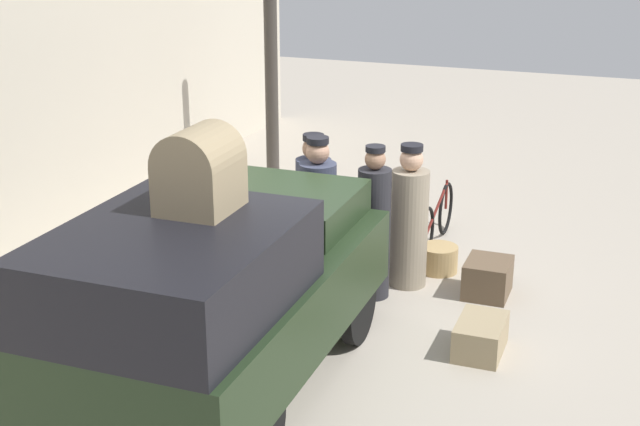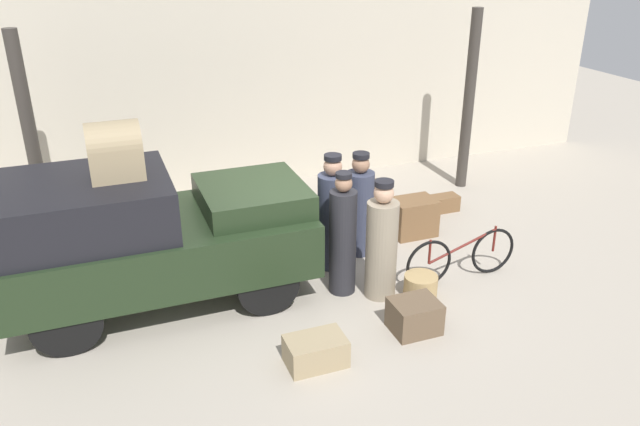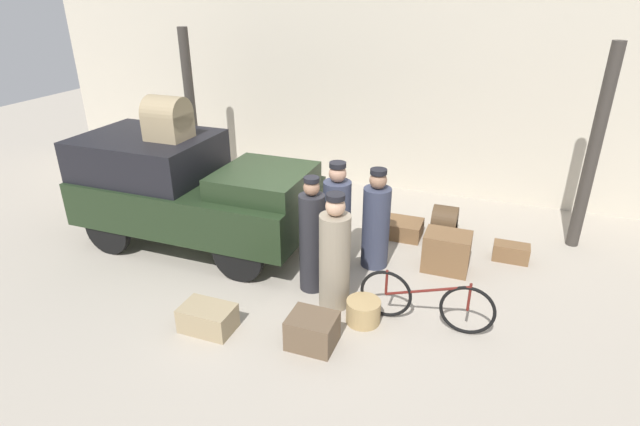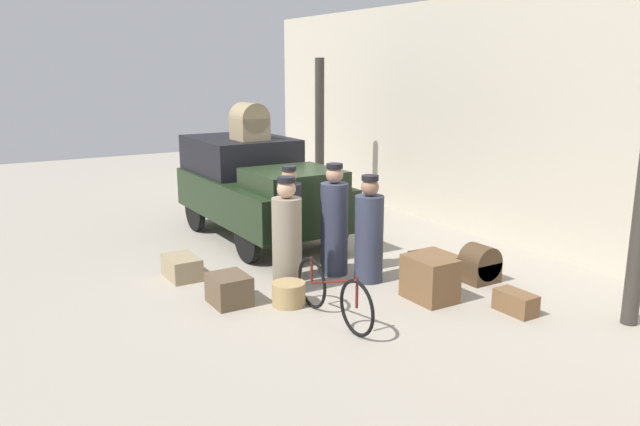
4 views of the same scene
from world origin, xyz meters
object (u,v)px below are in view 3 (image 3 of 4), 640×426
at_px(trunk_barrel_dark, 444,223).
at_px(trunk_on_truck_roof, 167,119).
at_px(wicker_basket, 363,311).
at_px(suitcase_tan_flat, 208,318).
at_px(trunk_wicker_pale, 402,228).
at_px(porter_carrying_trunk, 376,223).
at_px(porter_standing_middle, 337,221).
at_px(truck, 188,187).
at_px(suitcase_small_leather, 511,252).
at_px(porter_with_bicycle, 335,257).
at_px(bicycle, 426,301).
at_px(trunk_umber_medium, 447,252).
at_px(suitcase_black_upright, 312,331).
at_px(porter_lifting_near_truck, 312,239).

bearing_deg(trunk_barrel_dark, trunk_on_truck_roof, -158.10).
relative_size(wicker_basket, suitcase_tan_flat, 0.67).
bearing_deg(trunk_wicker_pale, porter_carrying_trunk, -100.20).
relative_size(porter_standing_middle, trunk_on_truck_roof, 2.52).
xyz_separation_m(truck, trunk_wicker_pale, (3.40, 1.48, -0.88)).
xyz_separation_m(suitcase_small_leather, trunk_wicker_pale, (-1.86, 0.23, 0.00)).
relative_size(porter_carrying_trunk, trunk_wicker_pale, 2.33).
height_order(porter_with_bicycle, suitcase_small_leather, porter_with_bicycle).
bearing_deg(porter_standing_middle, porter_carrying_trunk, 25.56).
bearing_deg(trunk_wicker_pale, bicycle, -71.50).
bearing_deg(trunk_on_truck_roof, trunk_umber_medium, 7.41).
height_order(wicker_basket, suitcase_black_upright, suitcase_black_upright).
xyz_separation_m(bicycle, porter_carrying_trunk, (-1.02, 1.29, 0.37)).
height_order(porter_carrying_trunk, porter_standing_middle, porter_standing_middle).
relative_size(wicker_basket, trunk_barrel_dark, 0.80).
xyz_separation_m(porter_standing_middle, trunk_umber_medium, (1.65, 0.53, -0.49)).
bearing_deg(suitcase_tan_flat, porter_with_bicycle, 39.41).
bearing_deg(porter_lifting_near_truck, trunk_umber_medium, 34.82).
bearing_deg(suitcase_tan_flat, trunk_on_truck_roof, 131.55).
relative_size(trunk_barrel_dark, trunk_wicker_pale, 0.82).
bearing_deg(suitcase_tan_flat, porter_lifting_near_truck, 56.90).
height_order(porter_lifting_near_truck, trunk_on_truck_roof, trunk_on_truck_roof).
bearing_deg(porter_carrying_trunk, bicycle, -51.64).
xyz_separation_m(bicycle, porter_with_bicycle, (-1.27, 0.03, 0.40)).
xyz_separation_m(porter_standing_middle, suitcase_small_leather, (2.62, 1.18, -0.65)).
height_order(bicycle, trunk_barrel_dark, bicycle).
relative_size(porter_carrying_trunk, trunk_on_truck_roof, 2.34).
relative_size(trunk_barrel_dark, trunk_on_truck_roof, 0.82).
distance_m(bicycle, porter_standing_middle, 1.93).
xyz_separation_m(wicker_basket, suitcase_small_leather, (1.81, 2.43, -0.02)).
distance_m(porter_with_bicycle, trunk_barrel_dark, 2.97).
bearing_deg(truck, suitcase_tan_flat, -52.43).
bearing_deg(porter_with_bicycle, bicycle, -1.18).
height_order(suitcase_black_upright, trunk_wicker_pale, suitcase_black_upright).
height_order(porter_lifting_near_truck, suitcase_black_upright, porter_lifting_near_truck).
height_order(trunk_barrel_dark, trunk_wicker_pale, trunk_barrel_dark).
distance_m(porter_carrying_trunk, suitcase_black_upright, 2.27).
xyz_separation_m(porter_with_bicycle, trunk_umber_medium, (1.34, 1.53, -0.45)).
xyz_separation_m(porter_with_bicycle, suitcase_black_upright, (0.03, -0.93, -0.56)).
xyz_separation_m(bicycle, trunk_wicker_pale, (-0.82, 2.44, -0.22)).
bearing_deg(porter_carrying_trunk, porter_standing_middle, -154.44).
bearing_deg(truck, bicycle, -12.93).
xyz_separation_m(porter_lifting_near_truck, trunk_umber_medium, (1.79, 1.24, -0.50)).
distance_m(wicker_basket, trunk_barrel_dark, 3.01).
distance_m(porter_standing_middle, suitcase_black_upright, 2.05).
xyz_separation_m(suitcase_small_leather, suitcase_black_upright, (-2.28, -3.11, 0.06)).
relative_size(bicycle, suitcase_small_leather, 3.14).
bearing_deg(suitcase_small_leather, suitcase_black_upright, -126.23).
height_order(truck, porter_with_bicycle, truck).
distance_m(porter_carrying_trunk, porter_lifting_near_truck, 1.20).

